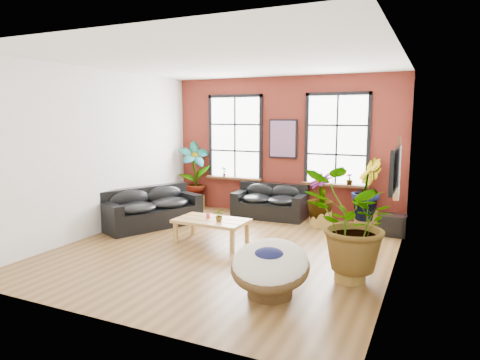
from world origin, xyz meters
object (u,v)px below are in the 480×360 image
object	(u,v)px
sofa_left	(151,209)
coffee_table	(211,222)
sofa_back	(271,202)
papasan_chair	(270,266)

from	to	relation	value
sofa_left	coffee_table	xyz separation A→B (m)	(1.89, -0.54, 0.01)
sofa_back	papasan_chair	world-z (taller)	papasan_chair
sofa_left	papasan_chair	size ratio (longest dim) A/B	1.89
sofa_back	papasan_chair	bearing A→B (deg)	-71.22
coffee_table	papasan_chair	size ratio (longest dim) A/B	1.14
sofa_back	sofa_left	distance (m)	2.96
sofa_back	coffee_table	distance (m)	2.53
coffee_table	papasan_chair	bearing A→B (deg)	-43.19
sofa_back	coffee_table	world-z (taller)	sofa_back
coffee_table	sofa_left	bearing A→B (deg)	165.26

